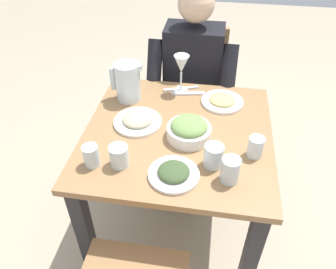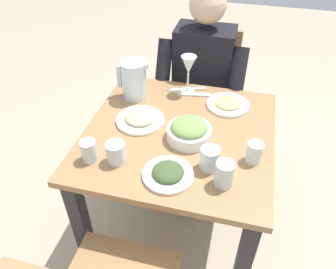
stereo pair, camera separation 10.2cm
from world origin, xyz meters
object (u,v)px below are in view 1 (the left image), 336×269
object	(u,v)px
dining_table	(177,154)
water_glass_near_left	(230,170)
water_glass_far_left	(119,156)
wine_glass	(181,66)
water_glass_by_pitcher	(91,156)
plate_dolmas	(174,173)
chair_near	(193,90)
water_pitcher	(128,82)
water_glass_near_right	(213,156)
plate_beans	(138,120)
water_glass_center	(256,147)
salad_bowl	(189,130)
plate_fries	(222,101)
diner_near	(191,87)

from	to	relation	value
dining_table	water_glass_near_left	size ratio (longest dim) A/B	7.99
water_glass_far_left	wine_glass	xyz separation A→B (m)	(-0.17, -0.57, 0.10)
water_glass_by_pitcher	water_glass_far_left	bearing A→B (deg)	-171.06
plate_dolmas	water_glass_near_left	bearing A→B (deg)	-176.36
chair_near	water_glass_far_left	distance (m)	1.00
water_pitcher	water_glass_near_right	size ratio (longest dim) A/B	2.00
water_glass_far_left	dining_table	bearing A→B (deg)	-129.61
plate_beans	water_glass_by_pitcher	bearing A→B (deg)	67.93
water_glass_center	water_glass_far_left	bearing A→B (deg)	14.73
salad_bowl	water_glass_far_left	world-z (taller)	salad_bowl
water_glass_center	wine_glass	world-z (taller)	wine_glass
chair_near	plate_fries	size ratio (longest dim) A/B	4.33
diner_near	dining_table	bearing A→B (deg)	89.21
plate_dolmas	water_glass_center	world-z (taller)	water_glass_center
chair_near	water_glass_near_right	size ratio (longest dim) A/B	9.34
water_glass_near_left	wine_glass	bearing A→B (deg)	-66.35
water_glass_far_left	water_glass_near_right	bearing A→B (deg)	-171.35
water_glass_near_right	water_glass_center	xyz separation A→B (m)	(-0.16, -0.08, -0.00)
water_glass_near_right	water_glass_far_left	bearing A→B (deg)	8.65
water_glass_far_left	wine_glass	distance (m)	0.60
wine_glass	plate_dolmas	bearing A→B (deg)	94.77
water_glass_center	wine_glass	distance (m)	0.57
plate_dolmas	plate_beans	xyz separation A→B (m)	(0.21, -0.30, 0.00)
plate_dolmas	wine_glass	bearing A→B (deg)	-85.23
plate_fries	water_glass_by_pitcher	bearing A→B (deg)	46.10
chair_near	water_glass_center	size ratio (longest dim) A/B	10.18
salad_bowl	water_glass_near_right	xyz separation A→B (m)	(-0.11, 0.15, 0.01)
water_pitcher	water_glass_center	bearing A→B (deg)	151.83
dining_table	wine_glass	size ratio (longest dim) A/B	4.17
water_pitcher	diner_near	bearing A→B (deg)	-135.98
water_pitcher	plate_fries	bearing A→B (deg)	-176.01
plate_dolmas	water_glass_center	size ratio (longest dim) A/B	2.25
dining_table	plate_beans	distance (m)	0.24
water_glass_by_pitcher	salad_bowl	bearing A→B (deg)	-147.86
dining_table	plate_fries	distance (m)	0.35
chair_near	plate_beans	bearing A→B (deg)	73.74
water_glass_center	salad_bowl	bearing A→B (deg)	-14.17
plate_fries	water_glass_near_right	size ratio (longest dim) A/B	2.16
dining_table	water_glass_far_left	world-z (taller)	water_glass_far_left
chair_near	water_pitcher	world-z (taller)	water_pitcher
diner_near	plate_beans	world-z (taller)	diner_near
water_glass_near_left	wine_glass	world-z (taller)	wine_glass
dining_table	water_glass_by_pitcher	size ratio (longest dim) A/B	9.07
water_glass_by_pitcher	plate_beans	bearing A→B (deg)	-112.07
water_pitcher	salad_bowl	size ratio (longest dim) A/B	1.00
water_glass_near_right	dining_table	bearing A→B (deg)	-48.86
water_pitcher	water_glass_near_left	xyz separation A→B (m)	(-0.50, 0.47, -0.04)
water_pitcher	dining_table	bearing A→B (deg)	141.56
salad_bowl	plate_dolmas	xyz separation A→B (m)	(0.03, 0.23, -0.03)
plate_dolmas	plate_beans	world-z (taller)	plate_beans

